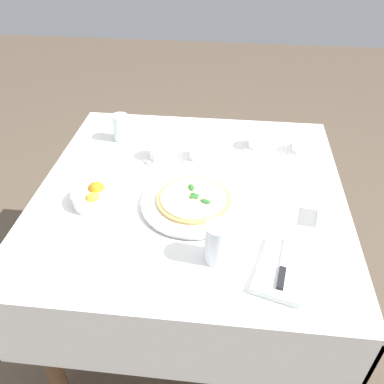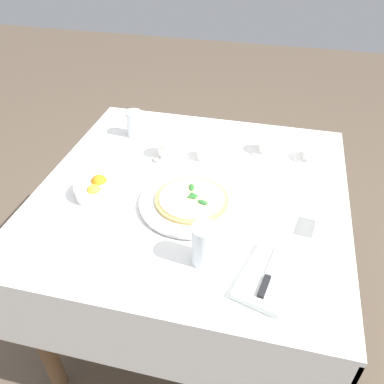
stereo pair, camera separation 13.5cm
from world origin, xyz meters
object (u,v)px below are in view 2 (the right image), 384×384
(napkin_folded, at_px, (268,277))
(coffee_cup_near_right, at_px, (269,146))
(pizza, at_px, (192,199))
(coffee_cup_right_edge, at_px, (167,149))
(coffee_cup_far_left, at_px, (313,154))
(dinner_knife, at_px, (269,273))
(water_glass_back_corner, at_px, (134,125))
(water_glass_near_left, at_px, (205,246))
(pizza_plate, at_px, (192,202))
(menu_card, at_px, (317,222))
(citrus_bowl, at_px, (97,189))
(coffee_cup_far_right, at_px, (207,153))

(napkin_folded, bearing_deg, coffee_cup_near_right, 20.88)
(pizza, bearing_deg, coffee_cup_right_edge, 31.37)
(coffee_cup_far_left, bearing_deg, napkin_folded, 169.69)
(coffee_cup_right_edge, distance_m, dinner_knife, 0.69)
(pizza, bearing_deg, water_glass_back_corner, 41.05)
(coffee_cup_near_right, distance_m, dinner_knife, 0.65)
(napkin_folded, bearing_deg, coffee_cup_far_left, 5.52)
(pizza, height_order, dinner_knife, pizza)
(water_glass_back_corner, distance_m, water_glass_near_left, 0.76)
(pizza, distance_m, coffee_cup_near_right, 0.45)
(pizza_plate, bearing_deg, coffee_cup_far_left, -46.34)
(coffee_cup_right_edge, distance_m, water_glass_near_left, 0.57)
(napkin_folded, height_order, menu_card, menu_card)
(water_glass_back_corner, height_order, napkin_folded, water_glass_back_corner)
(water_glass_back_corner, distance_m, napkin_folded, 0.90)
(water_glass_back_corner, bearing_deg, coffee_cup_right_edge, -124.77)
(water_glass_back_corner, relative_size, water_glass_near_left, 0.87)
(coffee_cup_far_left, xyz_separation_m, water_glass_back_corner, (0.02, 0.74, 0.02))
(coffee_cup_near_right, bearing_deg, coffee_cup_right_edge, 107.47)
(water_glass_near_left, bearing_deg, napkin_folded, -98.26)
(citrus_bowl, bearing_deg, water_glass_near_left, -116.44)
(citrus_bowl, height_order, menu_card, citrus_bowl)
(pizza_plate, distance_m, coffee_cup_far_left, 0.54)
(coffee_cup_far_right, height_order, citrus_bowl, citrus_bowl)
(coffee_cup_far_right, relative_size, menu_card, 1.46)
(coffee_cup_far_right, height_order, coffee_cup_near_right, coffee_cup_near_right)
(napkin_folded, distance_m, menu_card, 0.26)
(water_glass_near_left, relative_size, citrus_bowl, 0.85)
(dinner_knife, distance_m, citrus_bowl, 0.65)
(pizza_plate, relative_size, napkin_folded, 1.42)
(coffee_cup_near_right, xyz_separation_m, dinner_knife, (-0.65, -0.06, -0.01))
(water_glass_back_corner, relative_size, dinner_knife, 0.57)
(pizza_plate, height_order, dinner_knife, dinner_knife)
(napkin_folded, bearing_deg, coffee_cup_right_edge, 55.61)
(dinner_knife, bearing_deg, pizza_plate, 57.82)
(coffee_cup_right_edge, height_order, dinner_knife, coffee_cup_right_edge)
(coffee_cup_far_left, height_order, dinner_knife, coffee_cup_far_left)
(coffee_cup_near_right, bearing_deg, water_glass_back_corner, 89.68)
(coffee_cup_near_right, xyz_separation_m, water_glass_near_left, (-0.62, 0.13, 0.03))
(coffee_cup_right_edge, height_order, citrus_bowl, coffee_cup_right_edge)
(napkin_folded, distance_m, citrus_bowl, 0.65)
(coffee_cup_far_right, height_order, water_glass_back_corner, water_glass_back_corner)
(water_glass_back_corner, bearing_deg, citrus_bowl, -178.17)
(pizza_plate, xyz_separation_m, coffee_cup_far_left, (0.37, -0.39, 0.02))
(dinner_knife, bearing_deg, coffee_cup_far_left, 0.32)
(coffee_cup_near_right, height_order, citrus_bowl, coffee_cup_near_right)
(water_glass_back_corner, bearing_deg, dinner_knife, -136.38)
(coffee_cup_far_left, bearing_deg, dinner_knife, 169.69)
(pizza_plate, bearing_deg, napkin_folded, -133.16)
(coffee_cup_far_right, distance_m, coffee_cup_right_edge, 0.16)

